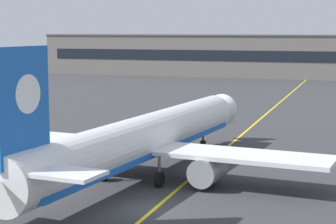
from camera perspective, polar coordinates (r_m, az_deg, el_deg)
The scene contains 4 objects.
ground_plane at distance 43.79m, azimuth -1.82°, elevation -9.06°, with size 400.00×400.00×0.00m, color #353538.
taxiway_centreline at distance 71.94m, azimuth 6.53°, elevation -2.45°, with size 0.30×180.00×0.01m, color yellow.
airliner_foreground at distance 51.61m, azimuth -2.56°, elevation -2.64°, with size 32.32×41.51×11.65m.
safety_cone_by_nose_gear at distance 66.76m, azimuth 3.64°, elevation -2.99°, with size 0.44×0.44×0.55m.
Camera 1 is at (14.64, -39.29, 12.63)m, focal length 65.19 mm.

